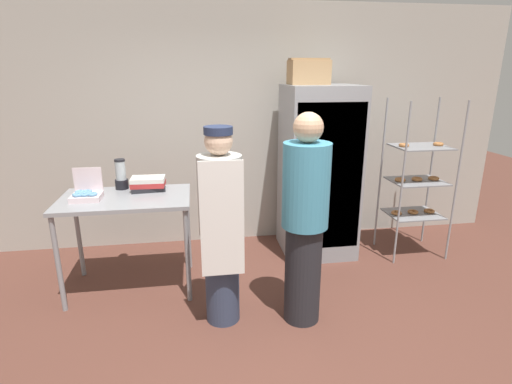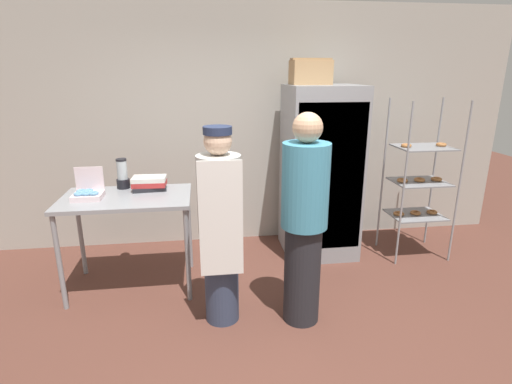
{
  "view_description": "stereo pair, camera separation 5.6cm",
  "coord_description": "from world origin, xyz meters",
  "px_view_note": "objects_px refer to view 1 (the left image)",
  "views": [
    {
      "loc": [
        -0.62,
        -2.52,
        2.04
      ],
      "look_at": [
        -0.11,
        0.75,
        1.03
      ],
      "focal_mm": 28.0,
      "sensor_mm": 36.0,
      "label": 1
    },
    {
      "loc": [
        -0.56,
        -2.53,
        2.04
      ],
      "look_at": [
        -0.11,
        0.75,
        1.03
      ],
      "focal_mm": 28.0,
      "sensor_mm": 36.0,
      "label": 2
    }
  ],
  "objects_px": {
    "refrigerator": "(319,172)",
    "binder_stack": "(148,184)",
    "person_customer": "(305,221)",
    "person_baker": "(221,226)",
    "blender_pitcher": "(121,176)",
    "donut_box": "(86,194)",
    "baking_rack": "(417,181)",
    "cardboard_storage_box": "(309,72)"
  },
  "relations": [
    {
      "from": "cardboard_storage_box",
      "to": "person_baker",
      "type": "bearing_deg",
      "value": -128.79
    },
    {
      "from": "blender_pitcher",
      "to": "binder_stack",
      "type": "bearing_deg",
      "value": -19.84
    },
    {
      "from": "person_customer",
      "to": "cardboard_storage_box",
      "type": "bearing_deg",
      "value": 74.5
    },
    {
      "from": "baking_rack",
      "to": "binder_stack",
      "type": "distance_m",
      "value": 2.89
    },
    {
      "from": "person_baker",
      "to": "person_customer",
      "type": "bearing_deg",
      "value": -7.76
    },
    {
      "from": "baking_rack",
      "to": "blender_pitcher",
      "type": "height_order",
      "value": "baking_rack"
    },
    {
      "from": "blender_pitcher",
      "to": "cardboard_storage_box",
      "type": "bearing_deg",
      "value": 10.52
    },
    {
      "from": "binder_stack",
      "to": "person_baker",
      "type": "height_order",
      "value": "person_baker"
    },
    {
      "from": "refrigerator",
      "to": "person_customer",
      "type": "height_order",
      "value": "refrigerator"
    },
    {
      "from": "cardboard_storage_box",
      "to": "binder_stack",
      "type": "bearing_deg",
      "value": -164.86
    },
    {
      "from": "binder_stack",
      "to": "person_customer",
      "type": "bearing_deg",
      "value": -35.89
    },
    {
      "from": "blender_pitcher",
      "to": "person_baker",
      "type": "distance_m",
      "value": 1.32
    },
    {
      "from": "refrigerator",
      "to": "person_baker",
      "type": "bearing_deg",
      "value": -134.26
    },
    {
      "from": "baking_rack",
      "to": "refrigerator",
      "type": "bearing_deg",
      "value": 168.48
    },
    {
      "from": "binder_stack",
      "to": "baking_rack",
      "type": "bearing_deg",
      "value": 2.84
    },
    {
      "from": "refrigerator",
      "to": "cardboard_storage_box",
      "type": "relative_size",
      "value": 4.51
    },
    {
      "from": "donut_box",
      "to": "baking_rack",
      "type": "bearing_deg",
      "value": 5.92
    },
    {
      "from": "refrigerator",
      "to": "blender_pitcher",
      "type": "relative_size",
      "value": 6.42
    },
    {
      "from": "blender_pitcher",
      "to": "person_baker",
      "type": "relative_size",
      "value": 0.18
    },
    {
      "from": "baking_rack",
      "to": "person_baker",
      "type": "relative_size",
      "value": 1.07
    },
    {
      "from": "refrigerator",
      "to": "baking_rack",
      "type": "height_order",
      "value": "refrigerator"
    },
    {
      "from": "refrigerator",
      "to": "person_customer",
      "type": "relative_size",
      "value": 1.08
    },
    {
      "from": "donut_box",
      "to": "blender_pitcher",
      "type": "height_order",
      "value": "blender_pitcher"
    },
    {
      "from": "binder_stack",
      "to": "person_baker",
      "type": "xyz_separation_m",
      "value": [
        0.64,
        -0.85,
        -0.14
      ]
    },
    {
      "from": "baking_rack",
      "to": "donut_box",
      "type": "bearing_deg",
      "value": -174.08
    },
    {
      "from": "baking_rack",
      "to": "cardboard_storage_box",
      "type": "height_order",
      "value": "cardboard_storage_box"
    },
    {
      "from": "blender_pitcher",
      "to": "person_baker",
      "type": "xyz_separation_m",
      "value": [
        0.9,
        -0.94,
        -0.2
      ]
    },
    {
      "from": "person_customer",
      "to": "blender_pitcher",
      "type": "bearing_deg",
      "value": 146.47
    },
    {
      "from": "binder_stack",
      "to": "person_customer",
      "type": "distance_m",
      "value": 1.6
    },
    {
      "from": "blender_pitcher",
      "to": "person_customer",
      "type": "relative_size",
      "value": 0.17
    },
    {
      "from": "donut_box",
      "to": "blender_pitcher",
      "type": "relative_size",
      "value": 0.92
    },
    {
      "from": "blender_pitcher",
      "to": "person_customer",
      "type": "xyz_separation_m",
      "value": [
        1.56,
        -1.03,
        -0.16
      ]
    },
    {
      "from": "blender_pitcher",
      "to": "donut_box",
      "type": "bearing_deg",
      "value": -130.47
    },
    {
      "from": "baking_rack",
      "to": "person_customer",
      "type": "relative_size",
      "value": 1.0
    },
    {
      "from": "refrigerator",
      "to": "binder_stack",
      "type": "distance_m",
      "value": 1.85
    },
    {
      "from": "binder_stack",
      "to": "person_baker",
      "type": "bearing_deg",
      "value": -53.16
    },
    {
      "from": "refrigerator",
      "to": "person_customer",
      "type": "bearing_deg",
      "value": -111.7
    },
    {
      "from": "donut_box",
      "to": "cardboard_storage_box",
      "type": "bearing_deg",
      "value": 16.8
    },
    {
      "from": "person_baker",
      "to": "person_customer",
      "type": "relative_size",
      "value": 0.94
    },
    {
      "from": "donut_box",
      "to": "person_customer",
      "type": "xyz_separation_m",
      "value": [
        1.82,
        -0.73,
        -0.08
      ]
    },
    {
      "from": "donut_box",
      "to": "person_customer",
      "type": "height_order",
      "value": "person_customer"
    },
    {
      "from": "refrigerator",
      "to": "binder_stack",
      "type": "relative_size",
      "value": 5.72
    }
  ]
}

